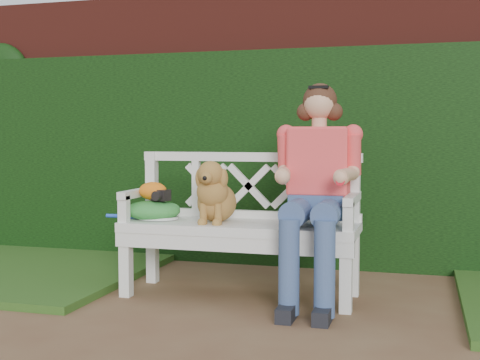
# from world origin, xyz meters

# --- Properties ---
(ground) EXTENTS (60.00, 60.00, 0.00)m
(ground) POSITION_xyz_m (0.00, 0.00, 0.00)
(ground) COLOR brown
(brick_wall) EXTENTS (10.00, 0.30, 2.20)m
(brick_wall) POSITION_xyz_m (0.00, 1.90, 1.10)
(brick_wall) COLOR #591D16
(brick_wall) RESTS_ON ground
(ivy_hedge) EXTENTS (10.00, 0.18, 1.70)m
(ivy_hedge) POSITION_xyz_m (0.00, 1.68, 0.85)
(ivy_hedge) COLOR #153F0E
(ivy_hedge) RESTS_ON ground
(garden_bench) EXTENTS (1.61, 0.67, 0.48)m
(garden_bench) POSITION_xyz_m (-0.25, 0.61, 0.24)
(garden_bench) COLOR white
(garden_bench) RESTS_ON ground
(seated_woman) EXTENTS (0.64, 0.80, 1.30)m
(seated_woman) POSITION_xyz_m (0.25, 0.59, 0.65)
(seated_woman) COLOR #FF4581
(seated_woman) RESTS_ON ground
(dog) EXTENTS (0.31, 0.39, 0.40)m
(dog) POSITION_xyz_m (-0.40, 0.56, 0.68)
(dog) COLOR olive
(dog) RESTS_ON garden_bench
(tennis_racket) EXTENTS (0.58, 0.38, 0.03)m
(tennis_racket) POSITION_xyz_m (-0.84, 0.59, 0.49)
(tennis_racket) COLOR white
(tennis_racket) RESTS_ON garden_bench
(green_bag) EXTENTS (0.43, 0.37, 0.13)m
(green_bag) POSITION_xyz_m (-0.84, 0.57, 0.54)
(green_bag) COLOR #26861F
(green_bag) RESTS_ON garden_bench
(camera_item) EXTENTS (0.12, 0.10, 0.07)m
(camera_item) POSITION_xyz_m (-0.78, 0.57, 0.64)
(camera_item) COLOR black
(camera_item) RESTS_ON green_bag
(baseball_glove) EXTENTS (0.20, 0.15, 0.12)m
(baseball_glove) POSITION_xyz_m (-0.85, 0.59, 0.67)
(baseball_glove) COLOR orange
(baseball_glove) RESTS_ON green_bag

